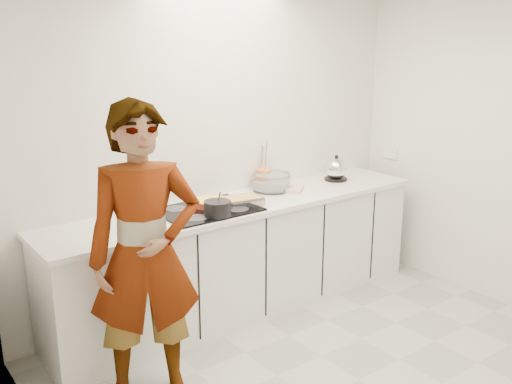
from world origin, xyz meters
TOP-DOWN VIEW (x-y plane):
  - floor at (0.00, 0.00)m, footprint 3.60×3.20m
  - wall_back at (0.00, 1.60)m, footprint 3.60×0.00m
  - wall_left at (-1.80, 0.00)m, footprint 0.00×3.20m
  - base_cabinets at (0.00, 1.28)m, footprint 3.20×0.58m
  - countertop at (0.00, 1.28)m, footprint 3.24×0.64m
  - hob at (-0.35, 1.26)m, footprint 0.72×0.54m
  - tart_dish at (-0.28, 1.33)m, footprint 0.35×0.35m
  - saucepan at (-0.38, 1.07)m, footprint 0.24×0.24m
  - baking_dish at (-0.06, 1.21)m, footprint 0.31×0.24m
  - mixing_bowl at (0.39, 1.42)m, footprint 0.33×0.33m
  - tea_towel at (0.53, 1.30)m, footprint 0.26×0.25m
  - kettle at (1.08, 1.35)m, footprint 0.25×0.25m
  - utensil_crock at (0.40, 1.53)m, footprint 0.14×0.14m
  - cook at (-1.13, 0.70)m, footprint 0.78×0.64m

SIDE VIEW (x-z plane):
  - floor at x=0.00m, z-range 0.00..0.00m
  - base_cabinets at x=0.00m, z-range 0.00..0.87m
  - countertop at x=0.00m, z-range 0.87..0.91m
  - hob at x=-0.35m, z-range 0.91..0.92m
  - cook at x=-1.13m, z-range 0.00..1.83m
  - tea_towel at x=0.53m, z-range 0.91..0.94m
  - tart_dish at x=-0.28m, z-range 0.93..0.97m
  - baking_dish at x=-0.06m, z-range 0.93..0.98m
  - mixing_bowl at x=0.39m, z-range 0.90..1.05m
  - saucepan at x=-0.38m, z-range 0.89..1.07m
  - utensil_crock at x=0.40m, z-range 0.91..1.07m
  - kettle at x=1.08m, z-range 0.89..1.13m
  - wall_back at x=0.00m, z-range 0.00..2.60m
  - wall_left at x=-1.80m, z-range 0.00..2.60m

